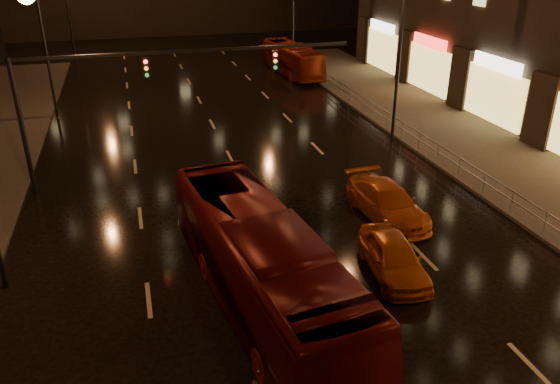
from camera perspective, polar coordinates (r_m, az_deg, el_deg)
name	(u,v)px	position (r m, az deg, el deg)	size (l,w,h in m)	color
ground	(237,171)	(27.88, -4.48, 2.24)	(140.00, 140.00, 0.00)	black
sidewalk_right	(528,178)	(29.33, 24.53, 1.30)	(7.00, 70.00, 0.15)	#38332D
traffic_signal	(124,85)	(25.99, -16.02, 10.68)	(15.31, 0.32, 6.20)	black
railing_right	(438,148)	(29.39, 16.22, 4.39)	(0.05, 56.00, 1.00)	#99999E
bus_red	(262,264)	(17.00, -1.94, -7.52)	(2.67, 11.40, 3.17)	#5C0D0E
bus_curb	(292,59)	(48.51, 1.27, 13.73)	(2.22, 9.49, 2.64)	maroon
taxi_near	(393,257)	(19.46, 11.77, -6.65)	(1.63, 4.05, 1.38)	#BE5211
taxi_far	(387,202)	(23.26, 11.13, -1.05)	(1.98, 4.87, 1.41)	#CA5213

